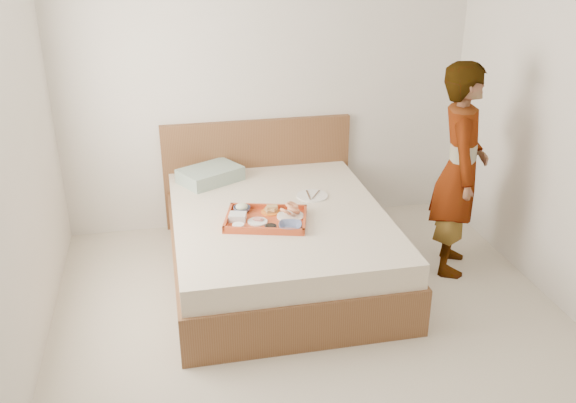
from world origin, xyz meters
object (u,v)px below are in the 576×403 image
Objects in this scene: bed at (279,243)px; tray at (266,219)px; dinner_plate at (312,196)px; person at (460,170)px.

tray reaches higher than bed.
dinner_plate is at bearing 56.43° from tray.
bed is 0.35m from tray.
person is at bearing 15.50° from tray.
person is (1.34, -0.16, 0.55)m from bed.
dinner_plate is at bearing 35.08° from bed.
tray is at bearing 113.42° from person.
tray is at bearing -127.86° from bed.
tray is at bearing -139.07° from dinner_plate.
bed is 3.51× the size of tray.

